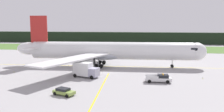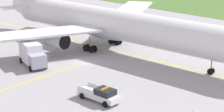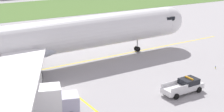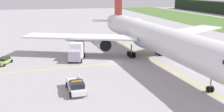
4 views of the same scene
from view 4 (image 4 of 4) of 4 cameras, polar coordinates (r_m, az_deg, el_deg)
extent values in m
plane|color=#9E9B9C|center=(50.51, 0.15, -1.54)|extent=(320.00, 320.00, 0.00)
cube|color=yellow|center=(53.35, 8.99, -0.85)|extent=(76.08, 4.61, 0.01)
cube|color=yellow|center=(47.76, -17.36, -3.15)|extent=(1.87, 27.76, 0.01)
cylinder|color=white|center=(52.31, 9.20, 4.24)|extent=(47.83, 7.87, 5.19)
ellipsoid|color=white|center=(75.56, 0.60, 7.77)|extent=(8.50, 4.35, 3.89)
ellipsoid|color=#B2B9C6|center=(54.67, 8.03, 3.19)|extent=(12.74, 6.14, 2.85)
cube|color=white|center=(66.02, 16.45, 5.34)|extent=(16.66, 24.27, 0.35)
cylinder|color=#AAAAAA|center=(61.81, 14.31, 3.64)|extent=(4.13, 2.89, 2.66)
cylinder|color=black|center=(60.11, 15.32, 3.29)|extent=(0.26, 2.45, 2.45)
cube|color=white|center=(55.93, -7.00, 4.29)|extent=(14.42, 24.88, 0.35)
cylinder|color=#AAAAAA|center=(54.68, -2.00, 2.73)|extent=(4.13, 2.89, 2.66)
cylinder|color=black|center=(52.75, -1.41, 2.31)|extent=(0.26, 2.45, 2.45)
cube|color=#B02420|center=(72.19, 1.39, 11.72)|extent=(5.23, 0.73, 9.40)
cube|color=white|center=(74.29, 3.97, 8.03)|extent=(5.22, 7.57, 0.28)
cube|color=white|center=(71.95, -1.58, 7.86)|extent=(4.57, 7.50, 0.28)
cylinder|color=gray|center=(38.29, 21.10, -5.33)|extent=(0.20, 0.20, 2.22)
cylinder|color=black|center=(38.81, 21.26, -6.82)|extent=(0.91, 0.27, 0.90)
cylinder|color=black|center=(38.50, 20.65, -6.94)|extent=(0.91, 0.27, 0.90)
cylinder|color=gray|center=(57.38, 10.60, 1.90)|extent=(0.28, 0.28, 2.22)
cylinder|color=black|center=(56.86, 10.56, 0.64)|extent=(1.22, 0.37, 1.20)
cylinder|color=black|center=(57.18, 11.18, 0.69)|extent=(1.22, 0.37, 1.20)
cylinder|color=black|center=(58.06, 9.92, 0.95)|extent=(1.22, 0.37, 1.20)
cylinder|color=black|center=(58.38, 10.54, 1.00)|extent=(1.22, 0.37, 1.20)
cylinder|color=gray|center=(54.59, 4.32, 1.48)|extent=(0.28, 0.28, 2.22)
cylinder|color=black|center=(54.35, 4.91, 0.20)|extent=(1.22, 0.37, 1.20)
cylinder|color=black|center=(54.09, 4.23, 0.15)|extent=(1.22, 0.37, 1.20)
cylinder|color=black|center=(55.61, 4.37, 0.54)|extent=(1.22, 0.37, 1.20)
cylinder|color=black|center=(55.36, 3.70, 0.49)|extent=(1.22, 0.37, 1.20)
cube|color=silver|center=(36.65, -8.05, -6.72)|extent=(5.86, 2.29, 0.70)
cube|color=black|center=(35.44, -7.82, -6.25)|extent=(2.40, 1.94, 0.70)
cube|color=silver|center=(37.87, -7.02, -5.06)|extent=(2.77, 0.25, 0.45)
cube|color=silver|center=(37.62, -9.84, -5.30)|extent=(2.77, 0.25, 0.45)
cube|color=orange|center=(35.29, -7.84, -5.59)|extent=(0.27, 1.39, 0.16)
cylinder|color=black|center=(35.14, -5.87, -8.21)|extent=(0.77, 0.28, 0.76)
cylinder|color=black|center=(34.84, -9.16, -8.53)|extent=(0.77, 0.28, 0.76)
cylinder|color=black|center=(38.73, -7.03, -6.07)|extent=(0.77, 0.28, 0.76)
cylinder|color=black|center=(38.46, -10.00, -6.33)|extent=(0.77, 0.28, 0.76)
cube|color=#AAA8C0|center=(50.67, -8.24, 0.06)|extent=(2.49, 2.83, 2.00)
cube|color=white|center=(53.51, -7.69, 1.46)|extent=(4.79, 3.49, 3.14)
cylinder|color=#99999E|center=(53.08, -7.78, -0.49)|extent=(0.77, 0.31, 1.04)
cylinder|color=#99999E|center=(54.72, -7.49, -0.03)|extent=(0.77, 0.31, 1.04)
cylinder|color=black|center=(50.73, -6.86, -1.05)|extent=(0.94, 0.50, 0.90)
cylinder|color=black|center=(51.15, -9.52, -1.02)|extent=(0.94, 0.50, 0.90)
cylinder|color=black|center=(55.14, -6.15, 0.22)|extent=(0.94, 0.50, 0.90)
cylinder|color=black|center=(55.52, -8.61, 0.23)|extent=(0.94, 0.50, 0.90)
cube|color=#8AA64A|center=(53.72, -22.95, -1.10)|extent=(4.42, 3.08, 0.55)
cube|color=black|center=(53.77, -22.90, -0.53)|extent=(2.68, 2.25, 0.45)
cylinder|color=black|center=(52.16, -22.82, -1.84)|extent=(0.62, 0.38, 0.60)
cylinder|color=black|center=(54.56, -21.38, -1.02)|extent=(0.62, 0.38, 0.60)
cylinder|color=black|center=(55.42, -23.02, -0.95)|extent=(0.62, 0.38, 0.60)
cylinder|color=yellow|center=(73.27, -7.57, 3.44)|extent=(0.10, 0.10, 0.28)
sphere|color=blue|center=(73.23, -7.58, 3.59)|extent=(0.12, 0.12, 0.12)
camera|label=1|loc=(59.62, -66.70, 4.86)|focal=36.80mm
camera|label=2|loc=(28.72, -104.11, 8.87)|focal=63.67mm
camera|label=3|loc=(67.28, -39.64, 14.72)|focal=54.40mm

